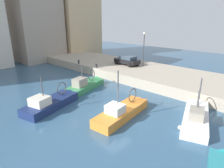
# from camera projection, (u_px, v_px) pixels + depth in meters

# --- Properties ---
(water_surface) EXTENTS (80.00, 80.00, 0.00)m
(water_surface) POSITION_uv_depth(u_px,v_px,m) (113.00, 116.00, 16.37)
(water_surface) COLOR #335675
(water_surface) RESTS_ON ground
(quay_wall) EXTENTS (9.00, 56.00, 1.20)m
(quay_wall) POSITION_uv_depth(u_px,v_px,m) (175.00, 80.00, 24.18)
(quay_wall) COLOR #ADA08C
(quay_wall) RESTS_ON ground
(fishing_boat_navy) EXTENTS (6.63, 3.41, 4.05)m
(fishing_boat_navy) POSITION_uv_depth(u_px,v_px,m) (54.00, 105.00, 18.20)
(fishing_boat_navy) COLOR navy
(fishing_boat_navy) RESTS_ON ground
(fishing_boat_white) EXTENTS (7.07, 3.75, 4.52)m
(fishing_boat_white) POSITION_uv_depth(u_px,v_px,m) (195.00, 118.00, 15.80)
(fishing_boat_white) COLOR white
(fishing_boat_white) RESTS_ON ground
(fishing_boat_orange) EXTENTS (6.92, 2.35, 4.92)m
(fishing_boat_orange) POSITION_uv_depth(u_px,v_px,m) (124.00, 114.00, 16.51)
(fishing_boat_orange) COLOR orange
(fishing_boat_orange) RESTS_ON ground
(fishing_boat_green) EXTENTS (6.98, 3.28, 3.82)m
(fishing_boat_green) POSITION_uv_depth(u_px,v_px,m) (86.00, 87.00, 22.84)
(fishing_boat_green) COLOR #388951
(fishing_boat_green) RESTS_ON ground
(parked_car_black) EXTENTS (2.19, 3.92, 1.35)m
(parked_car_black) POSITION_uv_depth(u_px,v_px,m) (127.00, 60.00, 28.98)
(parked_car_black) COLOR black
(parked_car_black) RESTS_ON quay_wall
(mooring_bollard_south) EXTENTS (0.28, 0.28, 0.55)m
(mooring_bollard_south) POSITION_uv_depth(u_px,v_px,m) (96.00, 66.00, 27.43)
(mooring_bollard_south) COLOR #2D2D33
(mooring_bollard_south) RESTS_ON quay_wall
(mooring_bollard_mid) EXTENTS (0.28, 0.28, 0.55)m
(mooring_bollard_mid) POSITION_uv_depth(u_px,v_px,m) (79.00, 62.00, 30.00)
(mooring_bollard_mid) COLOR #2D2D33
(mooring_bollard_mid) RESTS_ON quay_wall
(quay_streetlamp) EXTENTS (0.36, 0.36, 4.83)m
(quay_streetlamp) POSITION_uv_depth(u_px,v_px,m) (144.00, 43.00, 27.78)
(quay_streetlamp) COLOR #38383D
(quay_streetlamp) RESTS_ON quay_wall
(waterfront_building_west_mid) EXTENTS (8.92, 8.24, 16.33)m
(waterfront_building_west_mid) POSITION_uv_depth(u_px,v_px,m) (75.00, 17.00, 41.90)
(waterfront_building_west_mid) COLOR #D1B284
(waterfront_building_west_mid) RESTS_ON ground
(waterfront_building_east_mid) EXTENTS (8.41, 8.62, 13.56)m
(waterfront_building_east_mid) POSITION_uv_depth(u_px,v_px,m) (35.00, 24.00, 36.83)
(waterfront_building_east_mid) COLOR #A39384
(waterfront_building_east_mid) RESTS_ON ground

